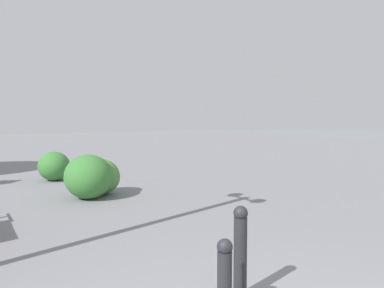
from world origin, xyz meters
TOP-DOWN VIEW (x-y plane):
  - bollard_near at (1.20, -0.50)m, footprint 0.13×0.13m
  - bollard_mid at (1.39, -0.83)m, footprint 0.13×0.13m
  - shrub_low at (6.56, -1.36)m, footprint 0.90×0.81m
  - shrub_round at (8.97, -0.96)m, footprint 0.89×0.81m
  - shrub_wide at (6.29, -1.02)m, footprint 1.05×0.95m

SIDE VIEW (x-z plane):
  - bollard_near at x=1.20m, z-range 0.02..0.67m
  - shrub_round at x=8.97m, z-range 0.00..0.76m
  - shrub_low at x=6.56m, z-range 0.00..0.76m
  - bollard_mid at x=1.39m, z-range 0.02..0.86m
  - shrub_wide at x=6.29m, z-range 0.00..0.90m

